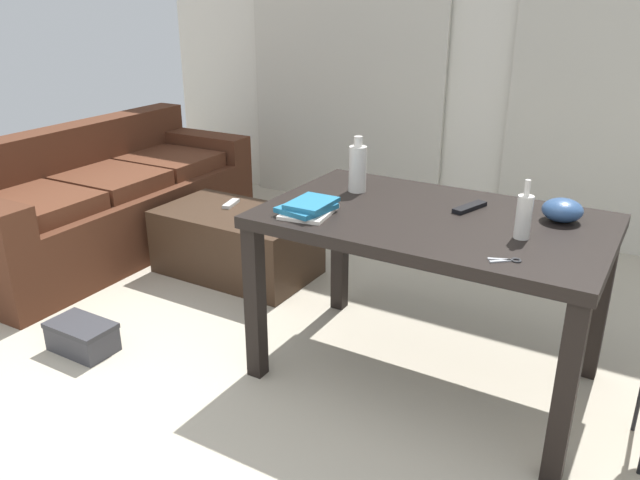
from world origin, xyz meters
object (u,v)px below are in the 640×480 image
craft_table (432,238)px  book_stack (309,208)px  scissors (509,260)px  tv_remote_primary (231,204)px  bottle_near (524,216)px  magazine (264,219)px  couch (103,203)px  bowl (562,210)px  shoebox (82,337)px  bottle_far (358,168)px  coffee_table (237,242)px  tv_remote_on_table (470,207)px

craft_table → book_stack: 0.52m
scissors → tv_remote_primary: 2.09m
bottle_near → magazine: (-1.53, 0.50, -0.44)m
couch → bowl: 2.89m
book_stack → tv_remote_primary: book_stack is taller
bowl → shoebox: (-1.93, -0.84, -0.73)m
craft_table → bottle_far: bottle_far is taller
book_stack → magazine: (-0.71, 0.67, -0.38)m
craft_table → tv_remote_primary: 1.60m
craft_table → magazine: (-1.16, 0.43, -0.26)m
bottle_near → shoebox: 2.07m
book_stack → coffee_table: bearing=143.6°
scissors → magazine: size_ratio=0.47×
couch → coffee_table: (1.00, 0.12, -0.11)m
tv_remote_on_table → shoebox: tv_remote_on_table is taller
coffee_table → magazine: bearing=-7.0°
coffee_table → scissors: scissors is taller
magazine → shoebox: 1.16m
coffee_table → scissors: (1.78, -0.76, 0.56)m
bowl → book_stack: bowl is taller
tv_remote_primary → bowl: bearing=-23.7°
coffee_table → bowl: (1.85, -0.26, 0.61)m
scissors → magazine: scissors is taller
bottle_near → tv_remote_primary: bearing=161.8°
couch → book_stack: (1.94, -0.57, 0.47)m
craft_table → tv_remote_primary: craft_table is taller
bottle_far → scissors: bearing=-28.7°
bottle_near → tv_remote_primary: (-1.86, 0.61, -0.44)m
coffee_table → tv_remote_on_table: 1.62m
bottle_far → tv_remote_on_table: size_ratio=1.36×
book_stack → tv_remote_on_table: book_stack is taller
magazine → shoebox: magazine is taller
scissors → tv_remote_primary: bearing=155.7°
bottle_far → magazine: size_ratio=1.10×
book_stack → magazine: size_ratio=1.13×
shoebox → bowl: bearing=23.5°
couch → coffee_table: size_ratio=2.25×
bottle_far → scissors: 0.93m
bottle_near → magazine: bottle_near is taller
craft_table → scissors: scissors is taller
tv_remote_primary → bottle_near: bearing=-31.9°
bowl → shoebox: bowl is taller
couch → scissors: couch is taller
tv_remote_primary → tv_remote_on_table: bearing=-27.5°
tv_remote_on_table → shoebox: bearing=-136.0°
book_stack → tv_remote_on_table: bearing=35.5°
tv_remote_primary → shoebox: 1.22m
bowl → book_stack: (-0.90, -0.44, -0.02)m
bottle_far → book_stack: size_ratio=0.98×
craft_table → tv_remote_primary: (-1.49, 0.54, -0.26)m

